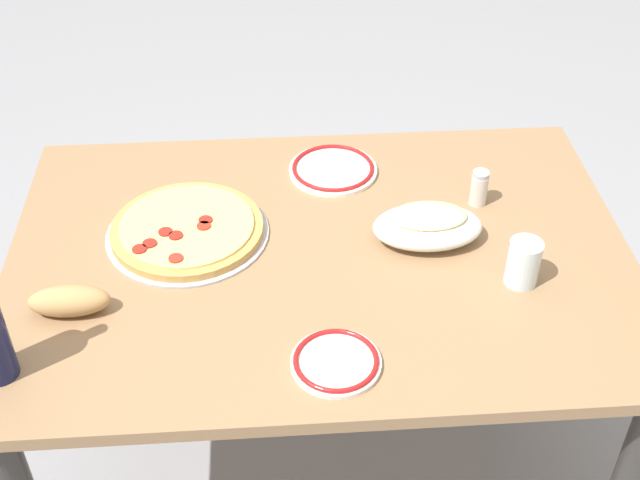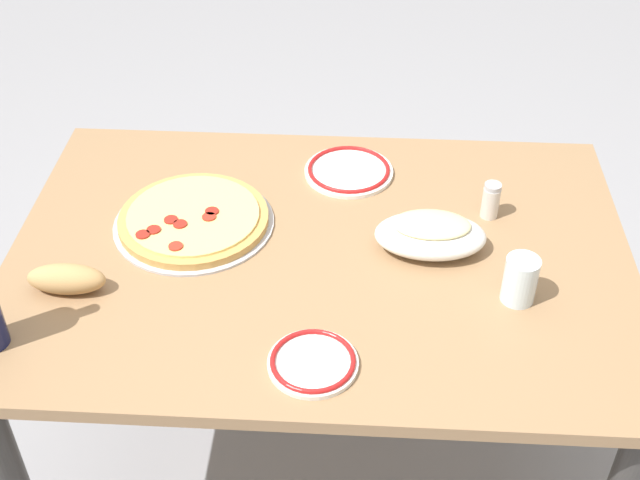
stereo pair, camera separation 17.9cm
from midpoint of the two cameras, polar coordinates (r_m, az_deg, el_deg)
ground_plane at (r=2.33m, az=2.27°, el=-14.35°), size 8.00×8.00×0.00m
dining_table at (r=1.88m, az=2.73°, el=-3.37°), size 1.35×0.93×0.71m
pepperoni_pizza at (r=1.88m, az=-5.93°, el=1.30°), size 0.36×0.36×0.03m
baked_pasta_dish at (r=1.82m, az=10.34°, el=0.33°), size 0.24×0.15×0.08m
water_glass at (r=1.73m, az=16.38°, el=-2.74°), size 0.07×0.07×0.10m
side_plate_near at (r=1.56m, az=2.82°, el=-8.45°), size 0.17×0.17×0.02m
side_plate_far at (r=2.04m, az=4.49°, el=4.64°), size 0.22×0.22×0.02m
bread_loaf at (r=1.75m, az=-14.10°, el=-2.71°), size 0.16×0.07×0.06m
spice_shaker at (r=1.94m, az=14.16°, el=2.53°), size 0.04×0.04×0.09m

